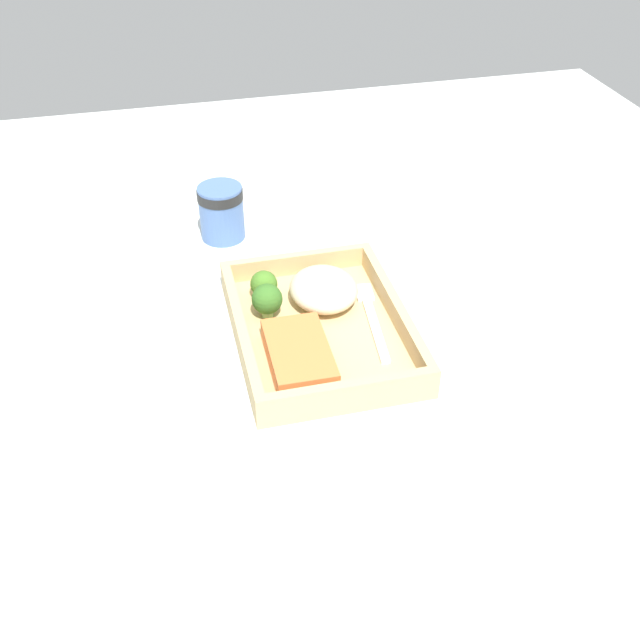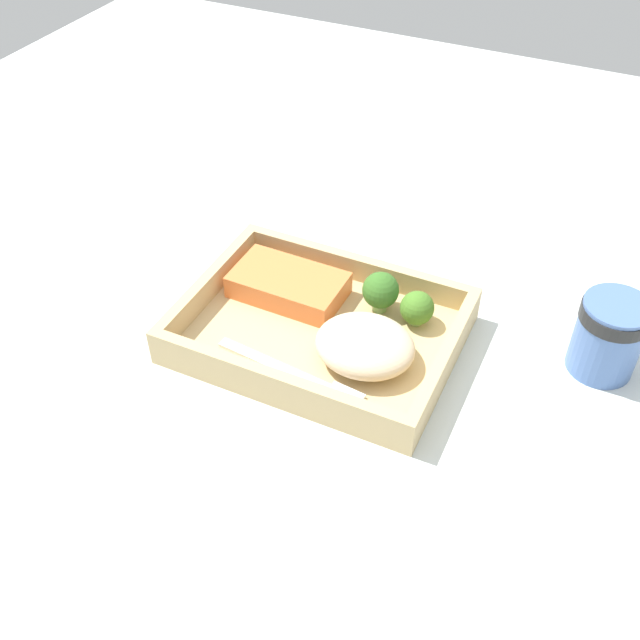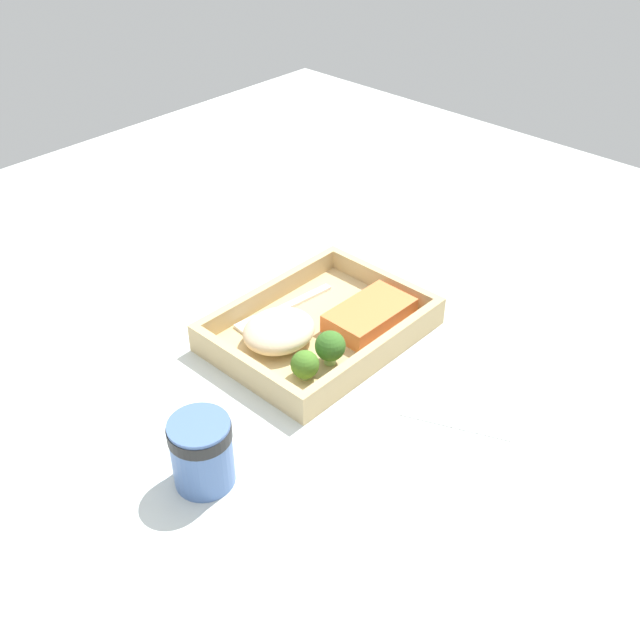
% 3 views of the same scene
% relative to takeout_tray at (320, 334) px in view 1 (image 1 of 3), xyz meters
% --- Properties ---
extents(ground_plane, '(1.60, 1.60, 0.02)m').
position_rel_takeout_tray_xyz_m(ground_plane, '(0.00, 0.00, -0.02)').
color(ground_plane, silver).
extents(takeout_tray, '(0.27, 0.20, 0.01)m').
position_rel_takeout_tray_xyz_m(takeout_tray, '(0.00, 0.00, 0.00)').
color(takeout_tray, tan).
rests_on(takeout_tray, ground_plane).
extents(tray_rim, '(0.27, 0.20, 0.03)m').
position_rel_takeout_tray_xyz_m(tray_rim, '(0.00, 0.00, 0.02)').
color(tray_rim, tan).
rests_on(tray_rim, takeout_tray).
extents(salmon_fillet, '(0.12, 0.07, 0.03)m').
position_rel_takeout_tray_xyz_m(salmon_fillet, '(-0.06, 0.04, 0.02)').
color(salmon_fillet, orange).
rests_on(salmon_fillet, takeout_tray).
extents(mashed_potatoes, '(0.10, 0.09, 0.04)m').
position_rel_takeout_tray_xyz_m(mashed_potatoes, '(0.06, -0.02, 0.02)').
color(mashed_potatoes, beige).
rests_on(mashed_potatoes, takeout_tray).
extents(broccoli_floret_1, '(0.04, 0.04, 0.05)m').
position_rel_takeout_tray_xyz_m(broccoli_floret_1, '(0.04, 0.06, 0.03)').
color(broccoli_floret_1, '#80AB65').
rests_on(broccoli_floret_1, takeout_tray).
extents(broccoli_floret_2, '(0.04, 0.04, 0.04)m').
position_rel_takeout_tray_xyz_m(broccoli_floret_2, '(0.08, 0.05, 0.03)').
color(broccoli_floret_2, '#81A25C').
rests_on(broccoli_floret_2, takeout_tray).
extents(fork, '(0.16, 0.03, 0.00)m').
position_rel_takeout_tray_xyz_m(fork, '(0.01, -0.07, 0.01)').
color(fork, white).
rests_on(fork, takeout_tray).
extents(paper_cup, '(0.07, 0.07, 0.08)m').
position_rel_takeout_tray_xyz_m(paper_cup, '(0.27, 0.08, 0.04)').
color(paper_cup, '#4D6FAB').
rests_on(paper_cup, ground_plane).
extents(receipt_slip, '(0.13, 0.15, 0.00)m').
position_rel_takeout_tray_xyz_m(receipt_slip, '(-0.02, 0.21, -0.00)').
color(receipt_slip, white).
rests_on(receipt_slip, ground_plane).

